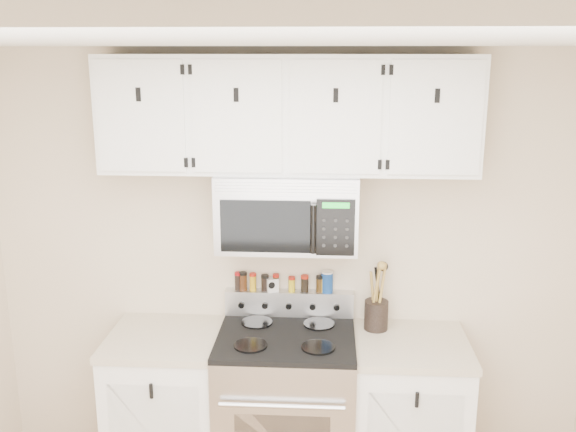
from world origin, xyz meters
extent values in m
cube|color=#C2B092|center=(0.00, 1.75, 1.25)|extent=(3.50, 0.01, 2.50)
cube|color=white|center=(0.00, 0.00, 2.50)|extent=(3.50, 3.50, 0.01)
cube|color=#B7B7BA|center=(0.00, 1.43, 0.46)|extent=(0.76, 0.65, 0.92)
cube|color=black|center=(0.00, 1.43, 0.94)|extent=(0.76, 0.65, 0.03)
cube|color=#B7B7BA|center=(0.00, 1.71, 1.03)|extent=(0.76, 0.08, 0.15)
cylinder|color=black|center=(-0.18, 1.28, 0.96)|extent=(0.18, 0.18, 0.01)
cylinder|color=black|center=(0.18, 1.28, 0.96)|extent=(0.18, 0.18, 0.01)
cylinder|color=black|center=(-0.18, 1.57, 0.96)|extent=(0.18, 0.18, 0.01)
cylinder|color=black|center=(0.18, 1.57, 0.96)|extent=(0.18, 0.18, 0.01)
cube|color=white|center=(-0.69, 1.45, 0.44)|extent=(0.62, 0.60, 0.88)
cube|color=tan|center=(-0.69, 1.45, 0.90)|extent=(0.64, 0.62, 0.04)
cube|color=white|center=(0.69, 1.45, 0.44)|extent=(0.62, 0.60, 0.88)
cube|color=tan|center=(0.69, 1.45, 0.90)|extent=(0.64, 0.62, 0.04)
cube|color=#9E9EA3|center=(0.00, 1.56, 1.63)|extent=(0.76, 0.38, 0.42)
cube|color=#B7B7BA|center=(0.00, 1.36, 1.80)|extent=(0.73, 0.01, 0.08)
cube|color=black|center=(-0.10, 1.36, 1.59)|extent=(0.47, 0.01, 0.28)
cube|color=black|center=(0.26, 1.36, 1.59)|extent=(0.20, 0.01, 0.30)
cylinder|color=black|center=(0.15, 1.33, 1.59)|extent=(0.03, 0.03, 0.26)
cube|color=white|center=(0.00, 1.58, 2.15)|extent=(2.00, 0.33, 0.62)
cube|color=white|center=(-0.75, 1.41, 2.15)|extent=(0.46, 0.01, 0.57)
cube|color=black|center=(-0.75, 1.41, 2.26)|extent=(0.02, 0.01, 0.07)
cube|color=white|center=(-0.25, 1.41, 2.15)|extent=(0.46, 0.01, 0.57)
cube|color=black|center=(-0.25, 1.41, 2.26)|extent=(0.03, 0.01, 0.07)
cube|color=white|center=(0.25, 1.41, 2.15)|extent=(0.46, 0.01, 0.57)
cube|color=black|center=(0.25, 1.41, 2.26)|extent=(0.03, 0.01, 0.07)
cube|color=white|center=(0.75, 1.41, 2.15)|extent=(0.46, 0.01, 0.57)
cube|color=black|center=(0.75, 1.41, 2.26)|extent=(0.02, 0.01, 0.07)
cylinder|color=black|center=(0.51, 1.61, 1.01)|extent=(0.14, 0.14, 0.17)
cylinder|color=olive|center=(0.51, 1.61, 1.14)|extent=(0.02, 0.02, 0.32)
cylinder|color=olive|center=(0.53, 1.60, 1.15)|extent=(0.02, 0.02, 0.34)
cylinder|color=olive|center=(0.48, 1.62, 1.13)|extent=(0.02, 0.02, 0.30)
cylinder|color=black|center=(0.52, 1.63, 1.13)|extent=(0.02, 0.02, 0.31)
cylinder|color=olive|center=(0.50, 1.58, 1.14)|extent=(0.02, 0.02, 0.33)
cube|color=silver|center=(-0.10, 1.71, 1.14)|extent=(0.08, 0.08, 0.08)
cylinder|color=navy|center=(0.22, 1.71, 1.16)|extent=(0.07, 0.07, 0.12)
cylinder|color=white|center=(0.22, 1.71, 1.22)|extent=(0.07, 0.07, 0.01)
cylinder|color=black|center=(-0.30, 1.71, 1.15)|extent=(0.04, 0.04, 0.09)
cylinder|color=#A30C11|center=(-0.30, 1.71, 1.20)|extent=(0.04, 0.04, 0.02)
cylinder|color=#41220F|center=(-0.27, 1.71, 1.15)|extent=(0.05, 0.05, 0.10)
cylinder|color=black|center=(-0.27, 1.71, 1.20)|extent=(0.05, 0.05, 0.02)
cylinder|color=#C19616|center=(-0.22, 1.71, 1.14)|extent=(0.04, 0.04, 0.09)
cylinder|color=#B11A0D|center=(-0.22, 1.71, 1.20)|extent=(0.04, 0.04, 0.02)
cylinder|color=black|center=(-0.14, 1.71, 1.14)|extent=(0.04, 0.04, 0.08)
cylinder|color=black|center=(-0.14, 1.71, 1.19)|extent=(0.05, 0.05, 0.02)
cylinder|color=#3A240E|center=(-0.08, 1.71, 1.14)|extent=(0.04, 0.04, 0.09)
cylinder|color=#9C140C|center=(-0.08, 1.71, 1.20)|extent=(0.04, 0.04, 0.02)
cylinder|color=gold|center=(0.01, 1.71, 1.14)|extent=(0.04, 0.04, 0.07)
cylinder|color=#A0170C|center=(0.01, 1.71, 1.18)|extent=(0.04, 0.04, 0.02)
cylinder|color=black|center=(0.09, 1.71, 1.14)|extent=(0.04, 0.04, 0.08)
cylinder|color=#AB1E0D|center=(0.09, 1.71, 1.19)|extent=(0.05, 0.05, 0.02)
cylinder|color=#3A260D|center=(0.18, 1.71, 1.14)|extent=(0.04, 0.04, 0.08)
cylinder|color=black|center=(0.18, 1.71, 1.19)|extent=(0.04, 0.04, 0.02)
cylinder|color=gold|center=(0.20, 1.71, 1.14)|extent=(0.04, 0.04, 0.09)
cylinder|color=black|center=(0.20, 1.71, 1.20)|extent=(0.04, 0.04, 0.02)
camera|label=1|loc=(0.22, -1.84, 2.47)|focal=40.00mm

